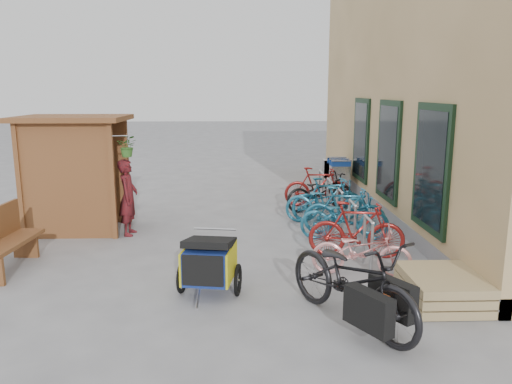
{
  "coord_description": "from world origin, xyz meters",
  "views": [
    {
      "loc": [
        0.18,
        -7.83,
        2.91
      ],
      "look_at": [
        0.5,
        1.5,
        1.0
      ],
      "focal_mm": 35.0,
      "sensor_mm": 36.0,
      "label": 1
    }
  ],
  "objects_px": {
    "bike_4": "(327,202)",
    "bike_5": "(328,199)",
    "pallet_stack": "(442,288)",
    "bike_2": "(345,217)",
    "bike_0": "(361,251)",
    "bench": "(2,240)",
    "bike_7": "(318,187)",
    "bike_3": "(345,211)",
    "shopping_carts": "(336,171)",
    "bike_1": "(357,230)",
    "person_kiosk": "(128,197)",
    "bike_6": "(320,192)",
    "child_trailer": "(209,261)",
    "cargo_bike": "(353,280)",
    "kiosk": "(71,158)"
  },
  "relations": [
    {
      "from": "bike_0",
      "to": "bike_3",
      "type": "distance_m",
      "value": 2.3
    },
    {
      "from": "kiosk",
      "to": "bike_5",
      "type": "bearing_deg",
      "value": 6.59
    },
    {
      "from": "bike_0",
      "to": "bike_3",
      "type": "height_order",
      "value": "bike_3"
    },
    {
      "from": "child_trailer",
      "to": "bike_1",
      "type": "bearing_deg",
      "value": 40.08
    },
    {
      "from": "child_trailer",
      "to": "kiosk",
      "type": "bearing_deg",
      "value": 140.47
    },
    {
      "from": "person_kiosk",
      "to": "bike_4",
      "type": "distance_m",
      "value": 4.26
    },
    {
      "from": "bike_2",
      "to": "bike_7",
      "type": "relative_size",
      "value": 1.04
    },
    {
      "from": "bike_1",
      "to": "bench",
      "type": "bearing_deg",
      "value": 104.0
    },
    {
      "from": "pallet_stack",
      "to": "bike_0",
      "type": "height_order",
      "value": "bike_0"
    },
    {
      "from": "bike_0",
      "to": "bench",
      "type": "bearing_deg",
      "value": 97.9
    },
    {
      "from": "bench",
      "to": "bike_1",
      "type": "height_order",
      "value": "bench"
    },
    {
      "from": "bike_1",
      "to": "bike_7",
      "type": "bearing_deg",
      "value": 10.61
    },
    {
      "from": "kiosk",
      "to": "bike_7",
      "type": "height_order",
      "value": "kiosk"
    },
    {
      "from": "kiosk",
      "to": "bike_0",
      "type": "distance_m",
      "value": 6.18
    },
    {
      "from": "bike_5",
      "to": "bike_7",
      "type": "xyz_separation_m",
      "value": [
        -0.01,
        1.41,
        0.0
      ]
    },
    {
      "from": "shopping_carts",
      "to": "pallet_stack",
      "type": "bearing_deg",
      "value": -90.0
    },
    {
      "from": "bike_3",
      "to": "bike_7",
      "type": "distance_m",
      "value": 2.56
    },
    {
      "from": "cargo_bike",
      "to": "bike_2",
      "type": "height_order",
      "value": "cargo_bike"
    },
    {
      "from": "kiosk",
      "to": "shopping_carts",
      "type": "bearing_deg",
      "value": 32.39
    },
    {
      "from": "shopping_carts",
      "to": "bike_3",
      "type": "xyz_separation_m",
      "value": [
        -0.68,
        -4.5,
        -0.09
      ]
    },
    {
      "from": "child_trailer",
      "to": "bike_4",
      "type": "bearing_deg",
      "value": 67.19
    },
    {
      "from": "shopping_carts",
      "to": "bike_7",
      "type": "distance_m",
      "value": 2.12
    },
    {
      "from": "bike_0",
      "to": "pallet_stack",
      "type": "bearing_deg",
      "value": -127.9
    },
    {
      "from": "bike_2",
      "to": "bench",
      "type": "bearing_deg",
      "value": 109.72
    },
    {
      "from": "kiosk",
      "to": "bike_0",
      "type": "xyz_separation_m",
      "value": [
        5.39,
        -2.81,
        -1.14
      ]
    },
    {
      "from": "child_trailer",
      "to": "bike_2",
      "type": "xyz_separation_m",
      "value": [
        2.51,
        2.58,
        -0.03
      ]
    },
    {
      "from": "bike_3",
      "to": "bike_4",
      "type": "relative_size",
      "value": 0.92
    },
    {
      "from": "bike_4",
      "to": "bike_5",
      "type": "xyz_separation_m",
      "value": [
        0.06,
        0.25,
        0.02
      ]
    },
    {
      "from": "pallet_stack",
      "to": "bike_2",
      "type": "bearing_deg",
      "value": 103.84
    },
    {
      "from": "bike_1",
      "to": "bike_3",
      "type": "relative_size",
      "value": 1.0
    },
    {
      "from": "shopping_carts",
      "to": "bike_7",
      "type": "height_order",
      "value": "shopping_carts"
    },
    {
      "from": "bike_0",
      "to": "bike_4",
      "type": "height_order",
      "value": "bike_4"
    },
    {
      "from": "child_trailer",
      "to": "bike_0",
      "type": "xyz_separation_m",
      "value": [
        2.37,
        0.61,
        -0.08
      ]
    },
    {
      "from": "pallet_stack",
      "to": "bench",
      "type": "height_order",
      "value": "bench"
    },
    {
      "from": "kiosk",
      "to": "pallet_stack",
      "type": "relative_size",
      "value": 2.08
    },
    {
      "from": "bike_5",
      "to": "bike_7",
      "type": "bearing_deg",
      "value": -7.28
    },
    {
      "from": "bike_3",
      "to": "bike_4",
      "type": "distance_m",
      "value": 0.92
    },
    {
      "from": "bike_3",
      "to": "bike_7",
      "type": "relative_size",
      "value": 1.0
    },
    {
      "from": "cargo_bike",
      "to": "bike_4",
      "type": "xyz_separation_m",
      "value": [
        0.52,
        4.86,
        -0.1
      ]
    },
    {
      "from": "kiosk",
      "to": "bike_5",
      "type": "xyz_separation_m",
      "value": [
        5.45,
        0.63,
        -1.05
      ]
    },
    {
      "from": "bike_1",
      "to": "kiosk",
      "type": "bearing_deg",
      "value": 80.32
    },
    {
      "from": "bike_1",
      "to": "bike_6",
      "type": "height_order",
      "value": "bike_1"
    },
    {
      "from": "bike_7",
      "to": "shopping_carts",
      "type": "bearing_deg",
      "value": -22.39
    },
    {
      "from": "pallet_stack",
      "to": "bike_4",
      "type": "relative_size",
      "value": 0.66
    },
    {
      "from": "bike_0",
      "to": "bike_4",
      "type": "xyz_separation_m",
      "value": [
        -0.0,
        3.19,
        0.07
      ]
    },
    {
      "from": "kiosk",
      "to": "bike_3",
      "type": "xyz_separation_m",
      "value": [
        5.6,
        -0.52,
        -1.05
      ]
    },
    {
      "from": "bike_6",
      "to": "shopping_carts",
      "type": "bearing_deg",
      "value": -37.55
    },
    {
      "from": "kiosk",
      "to": "person_kiosk",
      "type": "bearing_deg",
      "value": -15.9
    },
    {
      "from": "bike_6",
      "to": "cargo_bike",
      "type": "bearing_deg",
      "value": 156.32
    },
    {
      "from": "bike_3",
      "to": "bike_6",
      "type": "distance_m",
      "value": 2.11
    }
  ]
}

